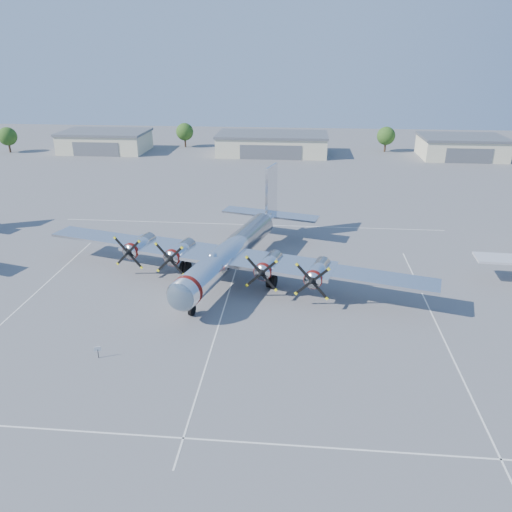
# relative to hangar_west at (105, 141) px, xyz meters

# --- Properties ---
(ground) EXTENTS (260.00, 260.00, 0.00)m
(ground) POSITION_rel_hangar_west_xyz_m (45.00, -81.96, -2.71)
(ground) COLOR #535356
(ground) RESTS_ON ground
(parking_lines) EXTENTS (60.00, 50.08, 0.01)m
(parking_lines) POSITION_rel_hangar_west_xyz_m (45.00, -83.71, -2.71)
(parking_lines) COLOR silver
(parking_lines) RESTS_ON ground
(hangar_west) EXTENTS (22.60, 14.60, 5.40)m
(hangar_west) POSITION_rel_hangar_west_xyz_m (0.00, 0.00, 0.00)
(hangar_west) COLOR beige
(hangar_west) RESTS_ON ground
(hangar_center) EXTENTS (28.60, 14.60, 5.40)m
(hangar_center) POSITION_rel_hangar_west_xyz_m (45.00, -0.00, -0.00)
(hangar_center) COLOR beige
(hangar_center) RESTS_ON ground
(hangar_east) EXTENTS (20.60, 14.60, 5.40)m
(hangar_east) POSITION_rel_hangar_west_xyz_m (93.00, 0.00, 0.00)
(hangar_east) COLOR beige
(hangar_east) RESTS_ON ground
(tree_far_west) EXTENTS (4.80, 4.80, 6.64)m
(tree_far_west) POSITION_rel_hangar_west_xyz_m (-25.00, -3.96, 1.51)
(tree_far_west) COLOR #382619
(tree_far_west) RESTS_ON ground
(tree_west) EXTENTS (4.80, 4.80, 6.64)m
(tree_west) POSITION_rel_hangar_west_xyz_m (20.00, 8.04, 1.51)
(tree_west) COLOR #382619
(tree_west) RESTS_ON ground
(tree_east) EXTENTS (4.80, 4.80, 6.64)m
(tree_east) POSITION_rel_hangar_west_xyz_m (75.00, 6.04, 1.51)
(tree_east) COLOR #382619
(tree_east) RESTS_ON ground
(main_bomber_b29) EXTENTS (54.99, 44.39, 10.61)m
(main_bomber_b29) POSITION_rel_hangar_west_xyz_m (44.90, -75.44, -2.71)
(main_bomber_b29) COLOR silver
(main_bomber_b29) RESTS_ON ground
(info_placard) EXTENTS (0.59, 0.26, 1.18)m
(info_placard) POSITION_rel_hangar_west_xyz_m (35.12, -94.76, -1.89)
(info_placard) COLOR black
(info_placard) RESTS_ON ground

